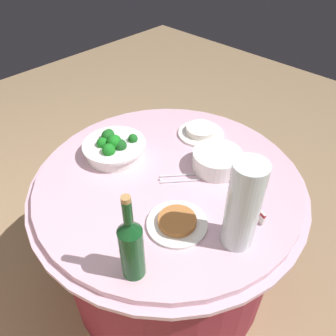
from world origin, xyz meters
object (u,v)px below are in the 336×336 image
Objects in this scene: broccoli_bowl at (114,147)px; wine_bottle at (131,247)px; decorative_fruit_vase at (243,208)px; food_plate_peanuts at (177,222)px; food_plate_rice at (201,132)px; label_placard_front at (260,215)px; plate_stack at (217,160)px; serving_tongs at (178,178)px.

wine_bottle reaches higher than broccoli_bowl.
decorative_fruit_vase is 1.55× the size of food_plate_peanuts.
food_plate_rice is (-0.18, -0.39, -0.02)m from broccoli_bowl.
wine_bottle reaches higher than label_placard_front.
label_placard_front reaches higher than food_plate_rice.
wine_bottle is (-0.12, 0.58, 0.09)m from plate_stack.
plate_stack is 0.95× the size of food_plate_peanuts.
food_plate_rice is (0.14, -0.31, 0.01)m from serving_tongs.
plate_stack is 0.62× the size of wine_bottle.
plate_stack is 0.32m from label_placard_front.
label_placard_front is (-0.36, -0.04, 0.03)m from serving_tongs.
food_plate_peanuts is at bearing 167.73° from broccoli_bowl.
wine_bottle reaches higher than plate_stack.
food_plate_rice is (0.21, -0.14, -0.02)m from plate_stack.
wine_bottle is at bearing 115.14° from serving_tongs.
food_plate_rice is at bearing -58.81° from food_plate_peanuts.
food_plate_peanuts is (0.19, 0.09, -0.15)m from decorative_fruit_vase.
decorative_fruit_vase is at bearing -116.30° from wine_bottle.
broccoli_bowl reaches higher than label_placard_front.
food_plate_peanuts is at bearing 47.32° from label_placard_front.
plate_stack is 0.62× the size of decorative_fruit_vase.
decorative_fruit_vase is at bearing 179.08° from broccoli_bowl.
wine_bottle is 6.11× the size of label_placard_front.
label_placard_front is at bearing -170.41° from broccoli_bowl.
broccoli_bowl is 1.33× the size of plate_stack.
label_placard_front is (-0.17, -0.45, -0.10)m from wine_bottle.
serving_tongs is (0.07, 0.17, -0.04)m from plate_stack.
broccoli_bowl reaches higher than food_plate_rice.
food_plate_rice is at bearing -65.62° from wine_bottle.
food_plate_peanuts is (-0.48, 0.10, -0.03)m from broccoli_bowl.
wine_bottle is (-0.51, 0.34, 0.09)m from broccoli_bowl.
food_plate_rice is (0.49, -0.40, -0.14)m from decorative_fruit_vase.
food_plate_peanuts is 1.00× the size of food_plate_rice.
food_plate_peanuts reaches higher than serving_tongs.
food_plate_rice is at bearing -34.99° from plate_stack.
decorative_fruit_vase is at bearing 85.64° from label_placard_front.
broccoli_bowl is 1.27× the size of food_plate_rice.
food_plate_peanuts is (0.03, -0.23, -0.12)m from wine_bottle.
wine_bottle is 1.53× the size of food_plate_peanuts.
label_placard_front is (-0.01, -0.12, -0.13)m from decorative_fruit_vase.
food_plate_peanuts is at bearing 104.94° from plate_stack.
decorative_fruit_vase is 1.55× the size of food_plate_rice.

